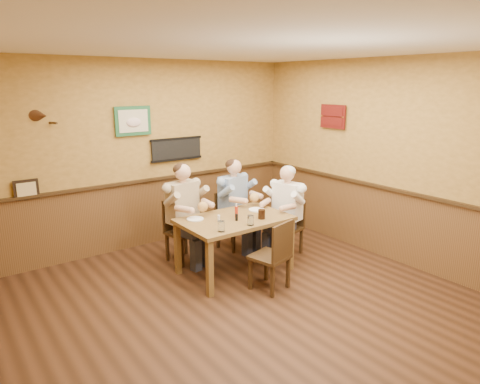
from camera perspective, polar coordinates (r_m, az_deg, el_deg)
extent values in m
plane|color=black|center=(5.00, 0.92, -15.00)|extent=(5.00, 5.00, 0.00)
cube|color=silver|center=(4.38, 1.07, 18.91)|extent=(5.00, 5.00, 0.02)
cube|color=#B78D40|center=(6.61, -12.33, 4.86)|extent=(5.00, 0.02, 2.80)
cube|color=#B78D40|center=(6.30, 19.43, 3.91)|extent=(0.02, 5.00, 2.80)
cube|color=brown|center=(6.79, -11.86, -2.67)|extent=(5.00, 0.02, 1.00)
cube|color=brown|center=(6.49, 18.67, -3.94)|extent=(0.02, 5.00, 1.00)
cube|color=black|center=(6.78, -8.46, 5.69)|extent=(0.88, 0.03, 0.34)
cube|color=#1E5933|center=(6.43, -14.07, 9.18)|extent=(0.54, 0.03, 0.42)
cube|color=black|center=(6.14, -26.60, 0.29)|extent=(0.30, 0.03, 0.26)
cube|color=#601012|center=(6.84, 12.28, 9.82)|extent=(0.03, 0.48, 0.36)
cube|color=brown|center=(5.57, -0.72, -3.71)|extent=(1.40, 0.90, 0.05)
cube|color=brown|center=(5.07, -4.06, -10.18)|extent=(0.07, 0.07, 0.70)
cube|color=brown|center=(5.80, 6.75, -7.01)|extent=(0.07, 0.07, 0.70)
cube|color=brown|center=(5.69, -8.31, -7.47)|extent=(0.07, 0.07, 0.70)
cube|color=brown|center=(6.35, 1.93, -4.99)|extent=(0.07, 0.07, 0.70)
cylinder|color=white|center=(5.05, -2.50, -4.59)|extent=(0.10, 0.10, 0.13)
cylinder|color=silver|center=(5.27, 1.42, -3.80)|extent=(0.09, 0.09, 0.12)
cylinder|color=black|center=(5.52, 2.90, -2.96)|extent=(0.12, 0.12, 0.12)
cylinder|color=#B32813|center=(5.55, -0.48, -2.59)|extent=(0.05, 0.05, 0.17)
cylinder|color=silver|center=(5.40, -2.86, -3.54)|extent=(0.05, 0.05, 0.09)
cylinder|color=black|center=(5.44, -0.46, -3.39)|extent=(0.04, 0.04, 0.09)
cylinder|color=white|center=(5.53, -6.00, -3.58)|extent=(0.24, 0.24, 0.01)
cylinder|color=white|center=(5.90, 2.21, -2.36)|extent=(0.27, 0.27, 0.01)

